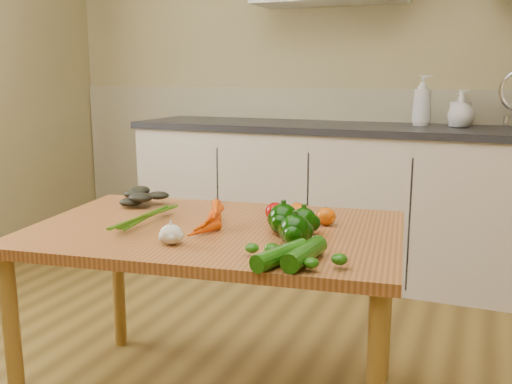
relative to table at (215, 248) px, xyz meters
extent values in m
cube|color=tan|center=(0.01, 1.92, 0.70)|extent=(4.00, 0.02, 2.60)
cube|color=tan|center=(0.01, 1.89, -0.05)|extent=(3.98, 0.03, 1.10)
cube|color=beige|center=(0.21, 1.60, -0.17)|extent=(2.80, 0.60, 0.86)
cube|color=#29282E|center=(0.21, 1.60, 0.28)|extent=(2.84, 0.64, 0.04)
cube|color=#AC6532|center=(0.00, 0.00, 0.06)|extent=(1.35, 0.96, 0.04)
cylinder|color=olive|center=(-0.52, -0.42, -0.28)|extent=(0.05, 0.05, 0.64)
cylinder|color=olive|center=(-0.61, 0.27, -0.28)|extent=(0.05, 0.05, 0.64)
cylinder|color=olive|center=(0.52, 0.42, -0.28)|extent=(0.05, 0.05, 0.64)
imported|color=silver|center=(0.48, 1.69, 0.45)|extent=(0.11, 0.11, 0.28)
imported|color=silver|center=(0.69, 1.72, 0.40)|extent=(0.11, 0.11, 0.20)
imported|color=silver|center=(0.70, 1.66, 0.40)|extent=(0.18, 0.18, 0.18)
ellipsoid|color=silver|center=(-0.04, -0.23, 0.11)|extent=(0.07, 0.07, 0.06)
sphere|color=#093202|center=(0.24, 0.01, 0.12)|extent=(0.10, 0.10, 0.10)
sphere|color=#093202|center=(0.31, 0.03, 0.12)|extent=(0.09, 0.09, 0.09)
sphere|color=#093202|center=(0.32, -0.10, 0.12)|extent=(0.10, 0.10, 0.10)
ellipsoid|color=#9A0502|center=(0.16, 0.16, 0.11)|extent=(0.07, 0.07, 0.07)
ellipsoid|color=#D25305|center=(0.23, 0.20, 0.11)|extent=(0.07, 0.07, 0.06)
ellipsoid|color=#D25305|center=(0.34, 0.17, 0.11)|extent=(0.07, 0.07, 0.06)
cylinder|color=#134707|center=(0.40, -0.25, 0.10)|extent=(0.08, 0.21, 0.06)
cylinder|color=#134707|center=(0.34, -0.28, 0.10)|extent=(0.11, 0.21, 0.05)
camera|label=1|loc=(0.85, -1.69, 0.59)|focal=40.00mm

